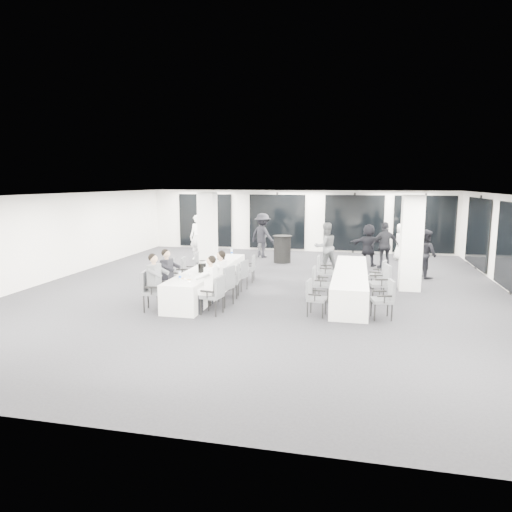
{
  "coord_description": "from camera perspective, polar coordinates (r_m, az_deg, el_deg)",
  "views": [
    {
      "loc": [
        2.6,
        -12.93,
        3.17
      ],
      "look_at": [
        -0.21,
        -0.2,
        1.05
      ],
      "focal_mm": 32.0,
      "sensor_mm": 36.0,
      "label": 1
    }
  ],
  "objects": [
    {
      "name": "chair_side_right_far",
      "position": [
        13.86,
        15.18,
        -2.13
      ],
      "size": [
        0.55,
        0.58,
        0.9
      ],
      "rotation": [
        0.0,
        0.0,
        1.33
      ],
      "color": "#54575C",
      "rests_on": "floor"
    },
    {
      "name": "chair_side_left_far",
      "position": [
        14.05,
        8.38,
        -1.64
      ],
      "size": [
        0.49,
        0.54,
        0.95
      ],
      "rotation": [
        0.0,
        0.0,
        -1.56
      ],
      "color": "#54575C",
      "rests_on": "floor"
    },
    {
      "name": "chair_main_left_mid",
      "position": [
        13.23,
        -9.74,
        -2.23
      ],
      "size": [
        0.6,
        0.63,
        1.0
      ],
      "rotation": [
        0.0,
        0.0,
        -1.36
      ],
      "color": "#54575C",
      "rests_on": "floor"
    },
    {
      "name": "water_bottle_b",
      "position": [
        13.29,
        -5.04,
        -0.81
      ],
      "size": [
        0.07,
        0.07,
        0.22
      ],
      "primitive_type": "cylinder",
      "color": "silver",
      "rests_on": "banquet_table_main"
    },
    {
      "name": "banquet_table_side",
      "position": [
        13.03,
        11.69,
        -3.35
      ],
      "size": [
        0.9,
        5.0,
        0.75
      ],
      "primitive_type": "cube",
      "color": "silver",
      "rests_on": "floor"
    },
    {
      "name": "wine_glass",
      "position": [
        11.3,
        -8.34,
        -2.37
      ],
      "size": [
        0.08,
        0.08,
        0.22
      ],
      "color": "silver",
      "rests_on": "banquet_table_main"
    },
    {
      "name": "standing_guest_e",
      "position": [
        19.52,
        17.69,
        1.99
      ],
      "size": [
        0.87,
        0.97,
        1.71
      ],
      "primitive_type": "imported",
      "rotation": [
        0.0,
        0.0,
        2.15
      ],
      "color": "white",
      "rests_on": "floor"
    },
    {
      "name": "standing_guest_f",
      "position": [
        17.83,
        13.9,
        1.69
      ],
      "size": [
        1.77,
        0.99,
        1.82
      ],
      "primitive_type": "imported",
      "rotation": [
        0.0,
        0.0,
        2.92
      ],
      "color": "black",
      "rests_on": "floor"
    },
    {
      "name": "plate_b",
      "position": [
        11.51,
        -8.4,
        -2.94
      ],
      "size": [
        0.19,
        0.19,
        0.03
      ],
      "color": "white",
      "rests_on": "banquet_table_main"
    },
    {
      "name": "standing_guest_g",
      "position": [
        18.89,
        -7.33,
        2.72
      ],
      "size": [
        0.86,
        0.74,
        2.1
      ],
      "primitive_type": "imported",
      "rotation": [
        0.0,
        0.0,
        -0.17
      ],
      "color": "white",
      "rests_on": "floor"
    },
    {
      "name": "seated_guest_d",
      "position": [
        11.81,
        -4.73,
        -2.3
      ],
      "size": [
        0.5,
        0.38,
        1.44
      ],
      "rotation": [
        0.0,
        0.0,
        1.57
      ],
      "color": "white",
      "rests_on": "floor"
    },
    {
      "name": "chair_main_right_fourth",
      "position": [
        13.44,
        -1.92,
        -2.16
      ],
      "size": [
        0.55,
        0.57,
        0.9
      ],
      "rotation": [
        0.0,
        0.0,
        1.34
      ],
      "color": "#54575C",
      "rests_on": "floor"
    },
    {
      "name": "chair_main_right_near",
      "position": [
        11.05,
        -5.17,
        -4.58
      ],
      "size": [
        0.54,
        0.58,
        0.94
      ],
      "rotation": [
        0.0,
        0.0,
        1.41
      ],
      "color": "#54575C",
      "rests_on": "floor"
    },
    {
      "name": "seated_guest_a",
      "position": [
        11.52,
        -12.31,
        -2.78
      ],
      "size": [
        0.5,
        0.38,
        1.44
      ],
      "rotation": [
        0.0,
        0.0,
        -1.57
      ],
      "color": "#595C60",
      "rests_on": "floor"
    },
    {
      "name": "standing_guest_a",
      "position": [
        19.42,
        0.8,
        2.45
      ],
      "size": [
        0.76,
        0.81,
        1.75
      ],
      "primitive_type": "imported",
      "rotation": [
        0.0,
        0.0,
        1.06
      ],
      "color": "#595C60",
      "rests_on": "floor"
    },
    {
      "name": "standing_guest_d",
      "position": [
        17.32,
        15.84,
        1.63
      ],
      "size": [
        1.3,
        0.98,
        1.97
      ],
      "primitive_type": "imported",
      "rotation": [
        0.0,
        0.0,
        3.46
      ],
      "color": "black",
      "rests_on": "floor"
    },
    {
      "name": "chair_main_right_mid",
      "position": [
        12.63,
        -2.86,
        -2.85
      ],
      "size": [
        0.53,
        0.57,
        0.92
      ],
      "rotation": [
        0.0,
        0.0,
        1.71
      ],
      "color": "#54575C",
      "rests_on": "floor"
    },
    {
      "name": "standing_guest_h",
      "position": [
        16.15,
        20.49,
        0.64
      ],
      "size": [
        0.87,
        1.03,
        1.84
      ],
      "primitive_type": "imported",
      "rotation": [
        0.0,
        0.0,
        2.01
      ],
      "color": "black",
      "rests_on": "floor"
    },
    {
      "name": "chair_main_left_second",
      "position": [
        12.33,
        -11.49,
        -3.23
      ],
      "size": [
        0.55,
        0.59,
        0.96
      ],
      "rotation": [
        0.0,
        0.0,
        -1.42
      ],
      "color": "#54575C",
      "rests_on": "floor"
    },
    {
      "name": "column_right",
      "position": [
        14.13,
        18.83,
        1.54
      ],
      "size": [
        0.6,
        0.6,
        2.8
      ],
      "primitive_type": "cube",
      "color": "white",
      "rests_on": "floor"
    },
    {
      "name": "cocktail_table",
      "position": [
        18.12,
        3.31,
        0.89
      ],
      "size": [
        0.77,
        0.77,
        1.07
      ],
      "color": "black",
      "rests_on": "floor"
    },
    {
      "name": "water_bottle_a",
      "position": [
        11.54,
        -9.49,
        -2.46
      ],
      "size": [
        0.07,
        0.07,
        0.21
      ],
      "primitive_type": "cylinder",
      "color": "silver",
      "rests_on": "banquet_table_main"
    },
    {
      "name": "chair_main_left_fourth",
      "position": [
        13.95,
        -8.51,
        -1.79
      ],
      "size": [
        0.54,
        0.57,
        0.92
      ],
      "rotation": [
        0.0,
        0.0,
        -1.39
      ],
      "color": "#54575C",
      "rests_on": "floor"
    },
    {
      "name": "seated_guest_b",
      "position": [
        12.22,
        -10.8,
        -2.05
      ],
      "size": [
        0.5,
        0.38,
        1.44
      ],
      "rotation": [
        0.0,
        0.0,
        -1.57
      ],
      "color": "black",
      "rests_on": "floor"
    },
    {
      "name": "chair_side_right_near",
      "position": [
        11.07,
        15.87,
        -4.93
      ],
      "size": [
        0.54,
        0.58,
        0.93
      ],
      "rotation": [
        0.0,
        0.0,
        1.76
      ],
      "color": "#54575C",
      "rests_on": "floor"
    },
    {
      "name": "chair_main_right_far",
      "position": [
        14.56,
        -0.78,
        -1.36
      ],
      "size": [
        0.46,
        0.51,
        0.86
      ],
      "rotation": [
        0.0,
        0.0,
        1.64
      ],
      "color": "#54575C",
      "rests_on": "floor"
    },
    {
      "name": "water_bottle_c",
      "position": [
        15.23,
        -3.05,
        0.52
      ],
      "size": [
        0.07,
        0.07,
        0.23
      ],
      "primitive_type": "cylinder",
      "color": "silver",
      "rests_on": "banquet_table_main"
    },
    {
      "name": "chair_side_left_near",
      "position": [
        11.01,
        7.23,
        -4.9
      ],
      "size": [
        0.49,
        0.53,
        0.87
      ],
      "rotation": [
        0.0,
        0.0,
        -1.7
      ],
      "color": "#54575C",
      "rests_on": "floor"
    },
    {
      "name": "column_left",
      "position": [
        17.1,
        -6.06,
        3.24
      ],
      "size": [
        0.6,
        0.6,
        2.8
      ],
      "primitive_type": "cube",
      "color": "white",
      "rests_on": "floor"
    },
    {
      "name": "plate_a",
      "position": [
        11.69,
        -9.26,
        -2.77
      ],
      "size": [
        0.21,
        0.21,
        0.03
      ],
      "color": "white",
      "rests_on": "banquet_table_main"
    },
    {
      "name": "ice_bucket_far",
      "position": [
        14.15,
        -4.39,
        -0.08
      ],
      "size": [
        0.24,
        0.24,
        0.27
      ],
      "primitive_type": "cylinder",
      "color": "black",
      "rests_on": "banquet_table_main"
    },
    {
      "name": "ice_bucket_near",
      "position": [
        12.41,
        -6.76,
        -1.48
      ],
      "size": [
        0.22,
        0.22,
        0.25
      ],
      "primitive_type": "cylinder",
      "color": "black",
      "rests_on": "banquet_table_main"
    },
    {
      "name": "chair_side_right_mid",
      "position": [
        12.65,
        15.48,
        -2.97
      ],
      "size": [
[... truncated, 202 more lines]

